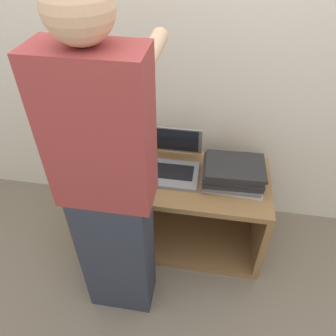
# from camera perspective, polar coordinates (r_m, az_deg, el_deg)

# --- Properties ---
(ground_plane) EXTENTS (12.00, 12.00, 0.00)m
(ground_plane) POSITION_cam_1_polar(r_m,az_deg,el_deg) (2.18, -0.81, -16.77)
(ground_plane) COLOR #756B5B
(wall_back) EXTENTS (8.00, 0.05, 2.40)m
(wall_back) POSITION_cam_1_polar(r_m,az_deg,el_deg) (1.91, 2.30, 21.04)
(wall_back) COLOR silver
(wall_back) RESTS_ON ground_plane
(cart) EXTENTS (1.17, 0.52, 0.55)m
(cart) POSITION_cam_1_polar(r_m,az_deg,el_deg) (2.16, 0.58, -5.74)
(cart) COLOR olive
(cart) RESTS_ON ground_plane
(laptop_open) EXTENTS (0.33, 0.34, 0.25)m
(laptop_open) POSITION_cam_1_polar(r_m,az_deg,el_deg) (1.94, 0.64, 0.98)
(laptop_open) COLOR gray
(laptop_open) RESTS_ON cart
(laptop_stack_left) EXTENTS (0.35, 0.26, 0.10)m
(laptop_stack_left) POSITION_cam_1_polar(r_m,az_deg,el_deg) (1.97, -10.00, 1.05)
(laptop_stack_left) COLOR slate
(laptop_stack_left) RESTS_ON cart
(laptop_stack_right) EXTENTS (0.35, 0.27, 0.13)m
(laptop_stack_right) POSITION_cam_1_polar(r_m,az_deg,el_deg) (1.88, 11.25, -0.94)
(laptop_stack_right) COLOR #B7B7BC
(laptop_stack_right) RESTS_ON cart
(person) EXTENTS (0.40, 0.53, 1.69)m
(person) POSITION_cam_1_polar(r_m,az_deg,el_deg) (1.43, -10.34, -3.52)
(person) COLOR #2D3342
(person) RESTS_ON ground_plane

